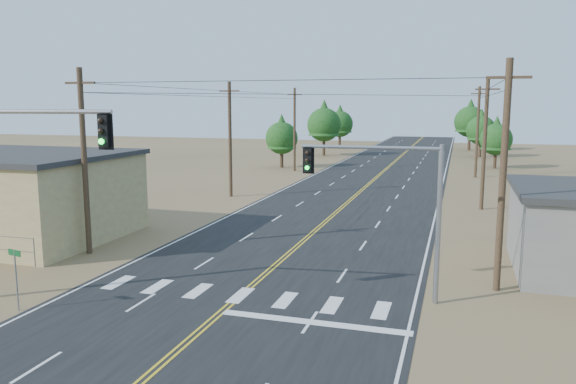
% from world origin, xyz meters
% --- Properties ---
extents(ground, '(220.00, 220.00, 0.00)m').
position_xyz_m(ground, '(0.00, 0.00, 0.00)').
color(ground, '#92754E').
rests_on(ground, ground).
extents(road, '(15.00, 200.00, 0.02)m').
position_xyz_m(road, '(0.00, 30.00, 0.01)').
color(road, black).
rests_on(road, ground).
extents(utility_pole_left_near, '(1.80, 0.30, 10.00)m').
position_xyz_m(utility_pole_left_near, '(-10.50, 12.00, 5.12)').
color(utility_pole_left_near, '#4C3826').
rests_on(utility_pole_left_near, ground).
extents(utility_pole_left_mid, '(1.80, 0.30, 10.00)m').
position_xyz_m(utility_pole_left_mid, '(-10.50, 32.00, 5.12)').
color(utility_pole_left_mid, '#4C3826').
rests_on(utility_pole_left_mid, ground).
extents(utility_pole_left_far, '(1.80, 0.30, 10.00)m').
position_xyz_m(utility_pole_left_far, '(-10.50, 52.00, 5.12)').
color(utility_pole_left_far, '#4C3826').
rests_on(utility_pole_left_far, ground).
extents(utility_pole_right_near, '(1.80, 0.30, 10.00)m').
position_xyz_m(utility_pole_right_near, '(10.50, 12.00, 5.12)').
color(utility_pole_right_near, '#4C3826').
rests_on(utility_pole_right_near, ground).
extents(utility_pole_right_mid, '(1.80, 0.30, 10.00)m').
position_xyz_m(utility_pole_right_mid, '(10.50, 32.00, 5.12)').
color(utility_pole_right_mid, '#4C3826').
rests_on(utility_pole_right_mid, ground).
extents(utility_pole_right_far, '(1.80, 0.30, 10.00)m').
position_xyz_m(utility_pole_right_far, '(10.50, 52.00, 5.12)').
color(utility_pole_right_far, '#4C3826').
rests_on(utility_pole_right_far, ground).
extents(signal_mast_right, '(5.78, 0.50, 6.54)m').
position_xyz_m(signal_mast_right, '(6.32, 9.45, 4.45)').
color(signal_mast_right, gray).
rests_on(signal_mast_right, ground).
extents(street_sign, '(0.72, 0.19, 2.48)m').
position_xyz_m(street_sign, '(-7.80, 3.83, 1.66)').
color(street_sign, gray).
rests_on(street_sign, ground).
extents(tree_left_near, '(4.13, 4.13, 6.88)m').
position_xyz_m(tree_left_near, '(-13.11, 55.05, 4.20)').
color(tree_left_near, '#3F2D1E').
rests_on(tree_left_near, ground).
extents(tree_left_mid, '(5.29, 5.29, 8.82)m').
position_xyz_m(tree_left_mid, '(-11.85, 73.12, 5.39)').
color(tree_left_mid, '#3F2D1E').
rests_on(tree_left_mid, ground).
extents(tree_left_far, '(4.82, 4.82, 8.04)m').
position_xyz_m(tree_left_far, '(-12.59, 88.84, 4.91)').
color(tree_left_far, '#3F2D1E').
rests_on(tree_left_far, ground).
extents(tree_right_near, '(3.99, 3.99, 6.65)m').
position_xyz_m(tree_right_near, '(13.07, 62.13, 4.07)').
color(tree_right_near, '#3F2D1E').
rests_on(tree_right_near, ground).
extents(tree_right_mid, '(4.45, 4.45, 7.41)m').
position_xyz_m(tree_right_mid, '(11.73, 77.73, 4.53)').
color(tree_right_mid, '#3F2D1E').
rests_on(tree_right_mid, ground).
extents(tree_right_far, '(5.44, 5.44, 9.06)m').
position_xyz_m(tree_right_far, '(10.28, 90.50, 5.54)').
color(tree_right_far, '#3F2D1E').
rests_on(tree_right_far, ground).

